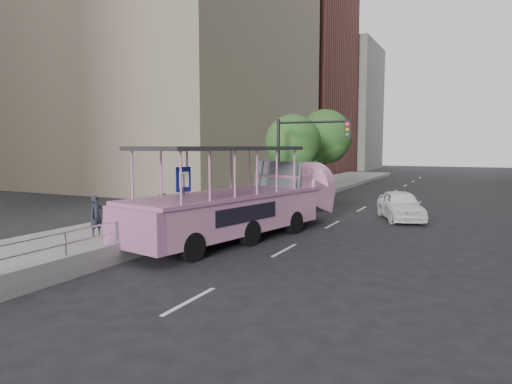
{
  "coord_description": "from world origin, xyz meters",
  "views": [
    {
      "loc": [
        7.1,
        -10.88,
        3.72
      ],
      "look_at": [
        0.14,
        3.43,
        2.12
      ],
      "focal_mm": 32.0,
      "sensor_mm": 36.0,
      "label": 1
    }
  ],
  "objects_px": {
    "pedestrian_far": "(163,213)",
    "street_tree_far": "(326,138)",
    "traffic_signal": "(298,150)",
    "street_tree_near": "(294,145)",
    "duck_boat": "(246,203)",
    "car": "(401,205)",
    "pedestrian_near": "(96,216)",
    "parking_sign": "(184,196)"
  },
  "relations": [
    {
      "from": "street_tree_near",
      "to": "car",
      "type": "bearing_deg",
      "value": -23.42
    },
    {
      "from": "car",
      "to": "street_tree_near",
      "type": "height_order",
      "value": "street_tree_near"
    },
    {
      "from": "parking_sign",
      "to": "street_tree_near",
      "type": "distance_m",
      "value": 12.56
    },
    {
      "from": "car",
      "to": "pedestrian_near",
      "type": "relative_size",
      "value": 2.82
    },
    {
      "from": "street_tree_near",
      "to": "street_tree_far",
      "type": "relative_size",
      "value": 0.89
    },
    {
      "from": "duck_boat",
      "to": "car",
      "type": "height_order",
      "value": "duck_boat"
    },
    {
      "from": "car",
      "to": "parking_sign",
      "type": "relative_size",
      "value": 1.49
    },
    {
      "from": "street_tree_near",
      "to": "street_tree_far",
      "type": "height_order",
      "value": "street_tree_far"
    },
    {
      "from": "duck_boat",
      "to": "traffic_signal",
      "type": "height_order",
      "value": "traffic_signal"
    },
    {
      "from": "car",
      "to": "street_tree_far",
      "type": "bearing_deg",
      "value": 104.81
    },
    {
      "from": "duck_boat",
      "to": "street_tree_far",
      "type": "distance_m",
      "value": 16.64
    },
    {
      "from": "pedestrian_far",
      "to": "street_tree_far",
      "type": "relative_size",
      "value": 0.24
    },
    {
      "from": "parking_sign",
      "to": "street_tree_near",
      "type": "bearing_deg",
      "value": 91.41
    },
    {
      "from": "car",
      "to": "street_tree_near",
      "type": "bearing_deg",
      "value": 134.47
    },
    {
      "from": "duck_boat",
      "to": "pedestrian_near",
      "type": "bearing_deg",
      "value": -140.05
    },
    {
      "from": "street_tree_far",
      "to": "car",
      "type": "bearing_deg",
      "value": -53.08
    },
    {
      "from": "pedestrian_far",
      "to": "street_tree_far",
      "type": "height_order",
      "value": "street_tree_far"
    },
    {
      "from": "traffic_signal",
      "to": "street_tree_near",
      "type": "height_order",
      "value": "street_tree_near"
    },
    {
      "from": "pedestrian_near",
      "to": "street_tree_near",
      "type": "distance_m",
      "value": 14.54
    },
    {
      "from": "duck_boat",
      "to": "street_tree_near",
      "type": "distance_m",
      "value": 10.75
    },
    {
      "from": "pedestrian_far",
      "to": "duck_boat",
      "type": "bearing_deg",
      "value": -68.28
    },
    {
      "from": "street_tree_near",
      "to": "pedestrian_near",
      "type": "bearing_deg",
      "value": -100.34
    },
    {
      "from": "pedestrian_near",
      "to": "parking_sign",
      "type": "distance_m",
      "value": 3.39
    },
    {
      "from": "pedestrian_near",
      "to": "pedestrian_far",
      "type": "bearing_deg",
      "value": -43.99
    },
    {
      "from": "car",
      "to": "street_tree_near",
      "type": "distance_m",
      "value": 8.2
    },
    {
      "from": "pedestrian_near",
      "to": "pedestrian_far",
      "type": "relative_size",
      "value": 0.99
    },
    {
      "from": "pedestrian_near",
      "to": "duck_boat",
      "type": "bearing_deg",
      "value": -45.15
    },
    {
      "from": "pedestrian_far",
      "to": "traffic_signal",
      "type": "distance_m",
      "value": 9.57
    },
    {
      "from": "car",
      "to": "traffic_signal",
      "type": "relative_size",
      "value": 0.84
    },
    {
      "from": "pedestrian_far",
      "to": "street_tree_near",
      "type": "xyz_separation_m",
      "value": [
        0.68,
        12.4,
        2.73
      ]
    },
    {
      "from": "traffic_signal",
      "to": "street_tree_near",
      "type": "bearing_deg",
      "value": 114.98
    },
    {
      "from": "traffic_signal",
      "to": "street_tree_far",
      "type": "xyz_separation_m",
      "value": [
        -1.4,
        9.43,
        0.81
      ]
    },
    {
      "from": "pedestrian_near",
      "to": "street_tree_far",
      "type": "distance_m",
      "value": 20.49
    },
    {
      "from": "parking_sign",
      "to": "street_tree_far",
      "type": "relative_size",
      "value": 0.45
    },
    {
      "from": "pedestrian_near",
      "to": "traffic_signal",
      "type": "distance_m",
      "value": 11.65
    },
    {
      "from": "traffic_signal",
      "to": "car",
      "type": "bearing_deg",
      "value": 4.31
    },
    {
      "from": "car",
      "to": "street_tree_near",
      "type": "xyz_separation_m",
      "value": [
        -6.98,
        3.02,
        3.07
      ]
    },
    {
      "from": "parking_sign",
      "to": "car",
      "type": "bearing_deg",
      "value": 54.54
    },
    {
      "from": "pedestrian_near",
      "to": "traffic_signal",
      "type": "bearing_deg",
      "value": -16.5
    },
    {
      "from": "traffic_signal",
      "to": "street_tree_near",
      "type": "xyz_separation_m",
      "value": [
        -1.6,
        3.43,
        0.32
      ]
    },
    {
      "from": "parking_sign",
      "to": "pedestrian_far",
      "type": "bearing_deg",
      "value": -179.6
    },
    {
      "from": "duck_boat",
      "to": "street_tree_near",
      "type": "relative_size",
      "value": 2.01
    }
  ]
}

